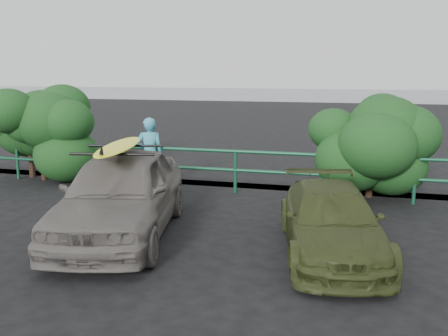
{
  "coord_description": "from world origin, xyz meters",
  "views": [
    {
      "loc": [
        3.72,
        -6.24,
        2.87
      ],
      "look_at": [
        1.43,
        2.34,
        1.13
      ],
      "focal_mm": 40.0,
      "sensor_mm": 36.0,
      "label": 1
    }
  ],
  "objects_px": {
    "olive_vehicle": "(331,221)",
    "man": "(150,154)",
    "guardrail": "(195,169)",
    "surfboard": "(119,146)",
    "sedan": "(121,193)"
  },
  "relations": [
    {
      "from": "olive_vehicle",
      "to": "man",
      "type": "height_order",
      "value": "man"
    },
    {
      "from": "guardrail",
      "to": "surfboard",
      "type": "height_order",
      "value": "surfboard"
    },
    {
      "from": "man",
      "to": "surfboard",
      "type": "bearing_deg",
      "value": 83.45
    },
    {
      "from": "sedan",
      "to": "surfboard",
      "type": "xyz_separation_m",
      "value": [
        -0.0,
        0.0,
        0.84
      ]
    },
    {
      "from": "guardrail",
      "to": "sedan",
      "type": "xyz_separation_m",
      "value": [
        -0.21,
        -3.51,
        0.23
      ]
    },
    {
      "from": "guardrail",
      "to": "surfboard",
      "type": "distance_m",
      "value": 3.68
    },
    {
      "from": "olive_vehicle",
      "to": "surfboard",
      "type": "bearing_deg",
      "value": 169.42
    },
    {
      "from": "sedan",
      "to": "olive_vehicle",
      "type": "height_order",
      "value": "sedan"
    },
    {
      "from": "guardrail",
      "to": "man",
      "type": "height_order",
      "value": "man"
    },
    {
      "from": "olive_vehicle",
      "to": "surfboard",
      "type": "height_order",
      "value": "surfboard"
    },
    {
      "from": "olive_vehicle",
      "to": "surfboard",
      "type": "relative_size",
      "value": 1.49
    },
    {
      "from": "guardrail",
      "to": "sedan",
      "type": "height_order",
      "value": "sedan"
    },
    {
      "from": "guardrail",
      "to": "surfboard",
      "type": "xyz_separation_m",
      "value": [
        -0.21,
        -3.51,
        1.07
      ]
    },
    {
      "from": "sedan",
      "to": "surfboard",
      "type": "relative_size",
      "value": 1.81
    },
    {
      "from": "man",
      "to": "surfboard",
      "type": "distance_m",
      "value": 3.47
    }
  ]
}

